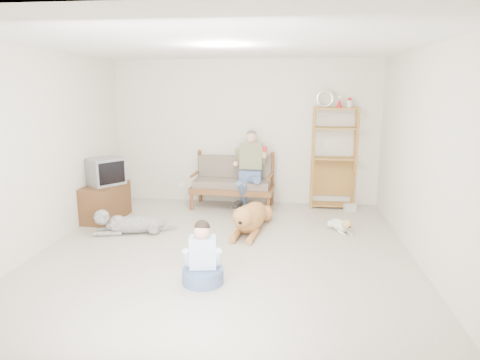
# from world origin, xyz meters

# --- Properties ---
(floor) EXTENTS (5.50, 5.50, 0.00)m
(floor) POSITION_xyz_m (0.00, 0.00, 0.00)
(floor) COLOR beige
(floor) RESTS_ON ground
(ceiling) EXTENTS (5.50, 5.50, 0.00)m
(ceiling) POSITION_xyz_m (0.00, 0.00, 2.70)
(ceiling) COLOR white
(ceiling) RESTS_ON ground
(wall_back) EXTENTS (5.00, 0.00, 5.00)m
(wall_back) POSITION_xyz_m (0.00, 2.75, 1.35)
(wall_back) COLOR beige
(wall_back) RESTS_ON ground
(wall_front) EXTENTS (5.00, 0.00, 5.00)m
(wall_front) POSITION_xyz_m (0.00, -2.75, 1.35)
(wall_front) COLOR beige
(wall_front) RESTS_ON ground
(wall_left) EXTENTS (0.00, 5.50, 5.50)m
(wall_left) POSITION_xyz_m (-2.50, 0.00, 1.35)
(wall_left) COLOR beige
(wall_left) RESTS_ON ground
(wall_right) EXTENTS (0.00, 5.50, 5.50)m
(wall_right) POSITION_xyz_m (2.50, 0.00, 1.35)
(wall_right) COLOR beige
(wall_right) RESTS_ON ground
(loveseat) EXTENTS (1.54, 0.79, 0.95)m
(loveseat) POSITION_xyz_m (-0.19, 2.39, 0.49)
(loveseat) COLOR brown
(loveseat) RESTS_ON ground
(man) EXTENTS (0.54, 0.78, 1.26)m
(man) POSITION_xyz_m (0.12, 2.19, 0.66)
(man) COLOR #55699C
(man) RESTS_ON loveseat
(etagere) EXTENTS (0.82, 0.36, 2.15)m
(etagere) POSITION_xyz_m (1.65, 2.55, 0.95)
(etagere) COLOR #A36933
(etagere) RESTS_ON ground
(book_stack) EXTENTS (0.22, 0.18, 0.12)m
(book_stack) POSITION_xyz_m (1.96, 2.32, 0.06)
(book_stack) COLOR white
(book_stack) RESTS_ON ground
(tv_stand) EXTENTS (0.58, 0.94, 0.60)m
(tv_stand) POSITION_xyz_m (-2.23, 1.36, 0.30)
(tv_stand) COLOR brown
(tv_stand) RESTS_ON ground
(crt_tv) EXTENTS (0.67, 0.69, 0.45)m
(crt_tv) POSITION_xyz_m (-2.19, 1.38, 0.82)
(crt_tv) COLOR slate
(crt_tv) RESTS_ON tv_stand
(wall_outlet) EXTENTS (0.12, 0.02, 0.08)m
(wall_outlet) POSITION_xyz_m (-1.25, 2.73, 0.30)
(wall_outlet) COLOR white
(wall_outlet) RESTS_ON ground
(golden_retriever) EXTENTS (0.56, 1.70, 0.51)m
(golden_retriever) POSITION_xyz_m (0.26, 1.07, 0.21)
(golden_retriever) COLOR #CD8447
(golden_retriever) RESTS_ON ground
(shaggy_dog) EXTENTS (1.28, 0.53, 0.39)m
(shaggy_dog) POSITION_xyz_m (-1.59, 0.71, 0.16)
(shaggy_dog) COLOR beige
(shaggy_dog) RESTS_ON ground
(terrier) EXTENTS (0.34, 0.62, 0.25)m
(terrier) POSITION_xyz_m (1.67, 1.15, 0.10)
(terrier) COLOR silver
(terrier) RESTS_ON ground
(child) EXTENTS (0.47, 0.47, 0.75)m
(child) POSITION_xyz_m (-0.11, -0.81, 0.27)
(child) COLOR #55699C
(child) RESTS_ON ground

